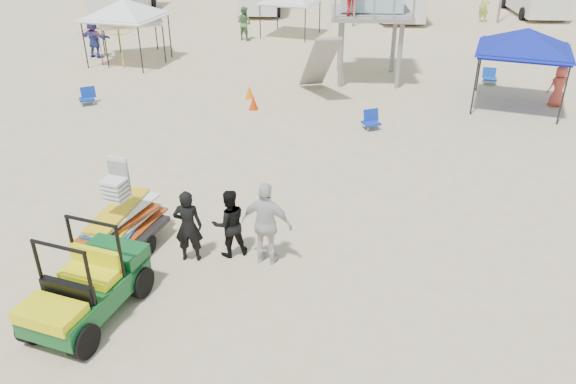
# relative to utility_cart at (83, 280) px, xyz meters

# --- Properties ---
(ground) EXTENTS (140.00, 140.00, 0.00)m
(ground) POSITION_rel_utility_cart_xyz_m (3.12, -0.13, -0.87)
(ground) COLOR beige
(ground) RESTS_ON ground
(utility_cart) EXTENTS (1.86, 2.70, 1.87)m
(utility_cart) POSITION_rel_utility_cart_xyz_m (0.00, 0.00, 0.00)
(utility_cart) COLOR #0C4E1F
(utility_cart) RESTS_ON ground
(surf_trailer) EXTENTS (1.66, 2.36, 1.98)m
(surf_trailer) POSITION_rel_utility_cart_xyz_m (0.01, 2.33, -0.06)
(surf_trailer) COLOR black
(surf_trailer) RESTS_ON ground
(man_left) EXTENTS (0.63, 0.43, 1.69)m
(man_left) POSITION_rel_utility_cart_xyz_m (1.52, 2.03, -0.02)
(man_left) COLOR black
(man_left) RESTS_ON ground
(man_mid) EXTENTS (0.95, 0.86, 1.59)m
(man_mid) POSITION_rel_utility_cart_xyz_m (2.37, 2.28, -0.07)
(man_mid) COLOR black
(man_mid) RESTS_ON ground
(man_right) EXTENTS (1.21, 0.73, 1.92)m
(man_right) POSITION_rel_utility_cart_xyz_m (3.22, 2.03, 0.09)
(man_right) COLOR silver
(man_right) RESTS_ON ground
(canopy_blue) EXTENTS (3.84, 3.84, 3.33)m
(canopy_blue) POSITION_rel_utility_cart_xyz_m (11.60, 12.71, 1.91)
(canopy_blue) COLOR black
(canopy_blue) RESTS_ON ground
(canopy_white_a) EXTENTS (3.66, 3.66, 2.99)m
(canopy_white_a) POSITION_rel_utility_cart_xyz_m (-4.88, 18.73, 1.57)
(canopy_white_a) COLOR black
(canopy_white_a) RESTS_ON ground
(canopy_white_b) EXTENTS (3.58, 3.58, 3.33)m
(canopy_white_b) POSITION_rel_utility_cart_xyz_m (-4.79, 17.92, 1.91)
(canopy_white_b) COLOR black
(canopy_white_b) RESTS_ON ground
(umbrella_a) EXTENTS (2.50, 2.52, 1.81)m
(umbrella_a) POSITION_rel_utility_cart_xyz_m (-5.99, 17.34, 0.04)
(umbrella_a) COLOR red
(umbrella_a) RESTS_ON ground
(umbrella_b) EXTENTS (2.93, 2.95, 1.95)m
(umbrella_b) POSITION_rel_utility_cart_xyz_m (-4.78, 16.83, 0.11)
(umbrella_b) COLOR yellow
(umbrella_b) RESTS_ON ground
(cone_near) EXTENTS (0.34, 0.34, 0.50)m
(cone_near) POSITION_rel_utility_cart_xyz_m (1.79, 11.80, -0.62)
(cone_near) COLOR red
(cone_near) RESTS_ON ground
(cone_far) EXTENTS (0.34, 0.34, 0.50)m
(cone_far) POSITION_rel_utility_cart_xyz_m (1.48, 13.05, -0.62)
(cone_far) COLOR orange
(cone_far) RESTS_ON ground
(beach_chair_a) EXTENTS (0.71, 0.79, 0.64)m
(beach_chair_a) POSITION_rel_utility_cart_xyz_m (-4.62, 12.02, -0.56)
(beach_chair_a) COLOR #0E3198
(beach_chair_a) RESTS_ON ground
(beach_chair_b) EXTENTS (0.70, 0.77, 0.64)m
(beach_chair_b) POSITION_rel_utility_cart_xyz_m (6.03, 10.15, -0.56)
(beach_chair_b) COLOR #0F2EA6
(beach_chair_b) RESTS_ON ground
(beach_chair_c) EXTENTS (0.62, 0.67, 0.64)m
(beach_chair_c) POSITION_rel_utility_cart_xyz_m (11.40, 15.63, -0.56)
(beach_chair_c) COLOR #1042B2
(beach_chair_c) RESTS_ON ground
(distant_beachgoers) EXTENTS (22.29, 16.33, 1.86)m
(distant_beachgoers) POSITION_rel_utility_cart_xyz_m (0.58, 20.18, 0.02)
(distant_beachgoers) COLOR #314093
(distant_beachgoers) RESTS_ON ground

